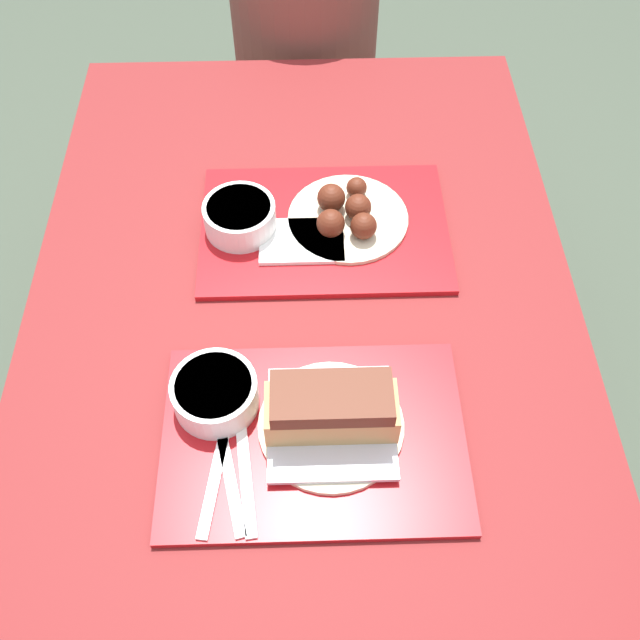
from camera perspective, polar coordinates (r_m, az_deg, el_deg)
name	(u,v)px	position (r m, az deg, el deg)	size (l,w,h in m)	color
ground_plane	(309,486)	(1.82, -0.91, -13.12)	(12.00, 12.00, 0.00)	#424C3D
picnic_table	(304,345)	(1.26, -1.28, -2.04)	(0.93, 1.41, 0.73)	maroon
picnic_bench_far	(301,124)	(2.08, -1.57, 15.37)	(0.88, 0.28, 0.44)	maroon
tray_near	(314,437)	(1.06, -0.50, -9.38)	(0.44, 0.31, 0.01)	#B21419
tray_far	(324,229)	(1.29, 0.35, 7.33)	(0.44, 0.31, 0.01)	#B21419
bowl_coleslaw_near	(215,393)	(1.06, -8.40, -5.76)	(0.13, 0.13, 0.05)	white
brisket_sandwich_plate	(331,414)	(1.02, 0.91, -7.50)	(0.21, 0.21, 0.10)	beige
plastic_fork_near	(230,480)	(1.03, -7.20, -12.56)	(0.05, 0.17, 0.00)	white
plastic_knife_near	(246,479)	(1.03, -5.95, -12.56)	(0.04, 0.17, 0.00)	white
plastic_spoon_near	(214,480)	(1.03, -8.44, -12.55)	(0.04, 0.17, 0.00)	white
bowl_coleslaw_far	(240,216)	(1.27, -6.44, 8.28)	(0.13, 0.13, 0.05)	white
wings_plate_far	(347,214)	(1.28, 2.15, 8.51)	(0.22, 0.22, 0.06)	beige
napkin_far	(302,241)	(1.26, -1.43, 6.34)	(0.15, 0.10, 0.01)	white
person_seated_across	(305,14)	(1.89, -1.23, 23.29)	(0.36, 0.36, 0.66)	brown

